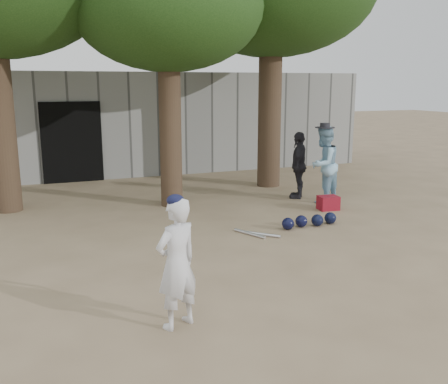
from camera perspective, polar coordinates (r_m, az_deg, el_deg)
name	(u,v)px	position (r m, az deg, el deg)	size (l,w,h in m)	color
ground	(211,273)	(7.27, -1.55, -9.28)	(70.00, 70.00, 0.00)	#937C5E
boy_player	(177,264)	(5.55, -5.42, -8.14)	(0.54, 0.36, 1.49)	silver
spectator_blue	(323,165)	(11.57, 11.28, 3.09)	(0.85, 0.66, 1.74)	#89B8D4
spectator_dark	(299,165)	(11.91, 8.55, 3.05)	(0.92, 0.38, 1.58)	black
red_bag	(328,203)	(11.01, 11.83, -1.22)	(0.42, 0.32, 0.30)	maroon
back_building	(103,120)	(16.89, -13.71, 7.97)	(16.00, 5.24, 3.00)	gray
helmet_row	(309,221)	(9.65, 9.74, -3.26)	(1.19, 0.29, 0.23)	black
bat_pile	(256,234)	(9.02, 3.63, -4.79)	(0.62, 0.74, 0.06)	silver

